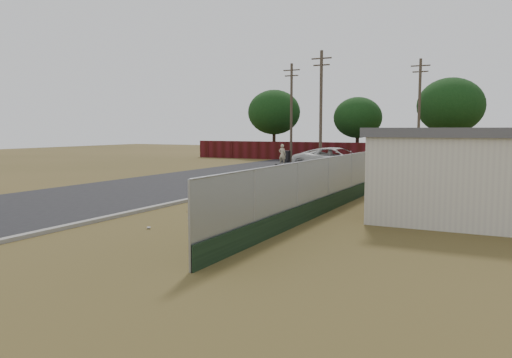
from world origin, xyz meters
The scene contains 12 objects.
ground centered at (0.00, 0.00, 0.00)m, with size 120.00×120.00×0.00m, color brown.
street centered at (-6.76, 8.05, 0.02)m, with size 15.10×60.00×0.12m.
chainlink_fence centered at (3.12, 1.03, 0.80)m, with size 0.10×27.06×2.02m.
privacy_fence centered at (-6.00, 25.00, 0.90)m, with size 30.00×0.12×1.80m, color #470F13.
utility_poles centered at (-3.67, 20.67, 4.69)m, with size 12.60×8.24×9.00m.
horizon_trees centered at (0.84, 23.56, 4.63)m, with size 33.32×31.94×7.78m.
fire_hydrant centered at (1.22, -8.10, 0.44)m, with size 0.47×0.47×0.94m.
mailbox centered at (-1.75, 3.18, 0.98)m, with size 0.20×0.54×1.24m.
pickup_truck centered at (-1.75, 13.31, 0.88)m, with size 2.91×6.31×1.75m, color silver.
pedestrian centered at (-8.11, 18.01, 0.89)m, with size 0.65×0.43×1.78m, color tan.
trash_bin centered at (-9.39, 21.67, 0.54)m, with size 0.68×0.76×1.06m.
scattered_litter centered at (-0.01, -2.77, 0.04)m, with size 2.64×11.70×0.07m.
Camera 1 is at (9.08, -20.62, 3.06)m, focal length 35.00 mm.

